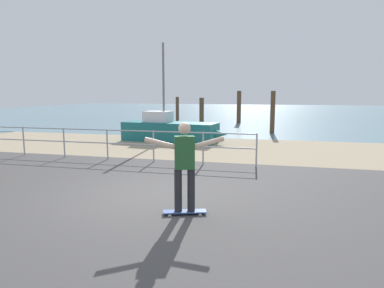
# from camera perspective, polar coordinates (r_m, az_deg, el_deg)

# --- Properties ---
(ground_plane) EXTENTS (24.00, 10.00, 0.04)m
(ground_plane) POSITION_cam_1_polar(r_m,az_deg,el_deg) (6.85, -11.11, -10.92)
(ground_plane) COLOR #474444
(ground_plane) RESTS_ON ground
(beach_strip) EXTENTS (24.00, 6.00, 0.04)m
(beach_strip) POSITION_cam_1_polar(r_m,az_deg,el_deg) (14.30, 2.58, -0.62)
(beach_strip) COLOR tan
(beach_strip) RESTS_ON ground
(sea_surface) EXTENTS (72.00, 50.00, 0.04)m
(sea_surface) POSITION_cam_1_polar(r_m,az_deg,el_deg) (41.99, 10.25, 5.26)
(sea_surface) COLOR slate
(sea_surface) RESTS_ON ground
(railing_fence) EXTENTS (9.94, 0.05, 1.05)m
(railing_fence) POSITION_cam_1_polar(r_m,az_deg,el_deg) (11.92, -13.83, 0.71)
(railing_fence) COLOR #9EA0A5
(railing_fence) RESTS_ON ground
(sailboat) EXTENTS (5.04, 1.91, 4.49)m
(sailboat) POSITION_cam_1_polar(r_m,az_deg,el_deg) (15.99, -3.15, 2.22)
(sailboat) COLOR #19666B
(sailboat) RESTS_ON ground
(skateboard) EXTENTS (0.82, 0.44, 0.08)m
(skateboard) POSITION_cam_1_polar(r_m,az_deg,el_deg) (6.53, -1.21, -11.11)
(skateboard) COLOR #334C8C
(skateboard) RESTS_ON ground
(skateboarder) EXTENTS (1.40, 0.54, 1.65)m
(skateboarder) POSITION_cam_1_polar(r_m,az_deg,el_deg) (6.28, -1.24, -2.92)
(skateboarder) COLOR #26262B
(skateboarder) RESTS_ON skateboard
(groyne_post_0) EXTENTS (0.27, 0.27, 1.92)m
(groyne_post_0) POSITION_cam_1_polar(r_m,az_deg,el_deg) (27.93, -2.43, 5.81)
(groyne_post_0) COLOR #513826
(groyne_post_0) RESTS_ON ground
(groyne_post_1) EXTENTS (0.33, 0.33, 1.89)m
(groyne_post_1) POSITION_cam_1_polar(r_m,az_deg,el_deg) (24.97, 1.59, 5.46)
(groyne_post_1) COLOR #513826
(groyne_post_1) RESTS_ON ground
(groyne_post_2) EXTENTS (0.31, 0.31, 2.39)m
(groyne_post_2) POSITION_cam_1_polar(r_m,az_deg,el_deg) (25.81, 7.75, 6.04)
(groyne_post_2) COLOR #513826
(groyne_post_2) RESTS_ON ground
(groyne_post_3) EXTENTS (0.25, 0.25, 2.35)m
(groyne_post_3) POSITION_cam_1_polar(r_m,az_deg,el_deg) (19.52, 13.16, 5.08)
(groyne_post_3) COLOR #513826
(groyne_post_3) RESTS_ON ground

